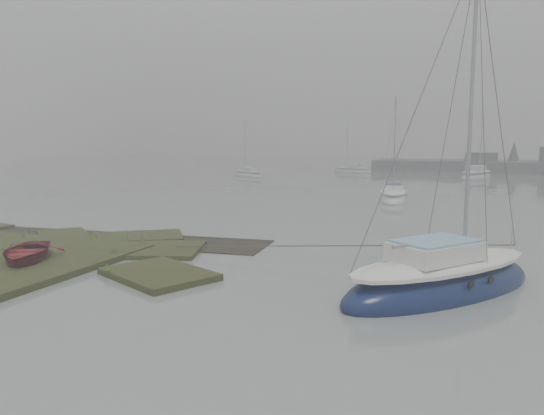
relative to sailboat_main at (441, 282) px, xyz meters
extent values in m
plane|color=slate|center=(-9.04, 29.01, -0.32)|extent=(160.00, 160.00, 0.00)
cube|color=#424247|center=(0.96, 60.01, 1.08)|extent=(4.00, 3.00, 2.20)
cone|color=#384238|center=(4.96, 62.01, 1.88)|extent=(2.00, 2.00, 3.50)
ellipsoid|color=#0B163B|center=(0.01, 0.01, -0.19)|extent=(6.25, 7.25, 1.76)
ellipsoid|color=silver|center=(0.01, 0.01, 0.51)|extent=(5.31, 6.22, 0.50)
cube|color=silver|center=(-0.18, -0.24, 0.95)|extent=(2.73, 2.93, 0.52)
cube|color=#77A2B8|center=(-0.18, -0.24, 1.24)|extent=(2.53, 2.70, 0.08)
cylinder|color=#939399|center=(0.57, 0.76, 5.03)|extent=(0.11, 0.11, 8.30)
cylinder|color=#939399|center=(-0.30, -0.40, 1.24)|extent=(1.81, 2.39, 0.09)
ellipsoid|color=silver|center=(-4.78, 22.38, -0.22)|extent=(2.70, 5.89, 1.38)
ellipsoid|color=white|center=(-4.78, 22.38, 0.33)|extent=(2.22, 5.11, 0.39)
cube|color=white|center=(-4.74, 22.14, 0.67)|extent=(1.49, 2.11, 0.41)
cube|color=navy|center=(-4.74, 22.14, 0.90)|extent=(1.39, 1.93, 0.06)
cylinder|color=#939399|center=(-4.89, 23.10, 3.86)|extent=(0.09, 0.09, 6.48)
cylinder|color=#939399|center=(-4.72, 21.98, 0.90)|extent=(0.41, 2.25, 0.07)
ellipsoid|color=silver|center=(-24.00, 40.32, -0.23)|extent=(5.10, 3.83, 1.20)
ellipsoid|color=silver|center=(-24.00, 40.32, 0.25)|extent=(4.39, 3.23, 0.34)
cube|color=silver|center=(-23.81, 40.21, 0.54)|extent=(1.99, 1.75, 0.35)
cube|color=silver|center=(-23.81, 40.21, 0.74)|extent=(1.84, 1.62, 0.06)
cylinder|color=#939399|center=(-24.55, 40.63, 3.32)|extent=(0.08, 0.08, 5.64)
cylinder|color=#939399|center=(-23.69, 40.14, 0.74)|extent=(1.76, 1.02, 0.06)
ellipsoid|color=#B6BCC0|center=(0.54, 46.36, -0.20)|extent=(4.31, 7.02, 1.62)
ellipsoid|color=silver|center=(0.54, 46.36, 0.44)|extent=(3.60, 6.06, 0.46)
cube|color=silver|center=(0.45, 46.09, 0.84)|extent=(2.11, 2.63, 0.48)
cube|color=#B5BCC2|center=(0.45, 46.09, 1.11)|extent=(1.96, 2.42, 0.08)
cylinder|color=#939399|center=(0.83, 47.16, 4.59)|extent=(0.10, 0.10, 7.62)
cylinder|color=#939399|center=(0.38, 45.91, 1.11)|extent=(0.98, 2.54, 0.09)
ellipsoid|color=#AAB0B3|center=(-14.46, 51.51, -0.23)|extent=(5.45, 3.00, 1.26)
ellipsoid|color=silver|center=(-14.46, 51.51, 0.27)|extent=(4.72, 2.50, 0.36)
cube|color=silver|center=(-14.25, 51.45, 0.59)|extent=(2.01, 1.54, 0.37)
cube|color=silver|center=(-14.25, 51.45, 0.79)|extent=(1.84, 1.43, 0.06)
cylinder|color=#939399|center=(-15.10, 51.68, 3.50)|extent=(0.08, 0.08, 5.93)
cylinder|color=#939399|center=(-14.10, 51.41, 0.79)|extent=(2.02, 0.61, 0.07)
imported|color=maroon|center=(-13.60, -1.97, 0.22)|extent=(3.45, 3.74, 0.63)
camera|label=1|loc=(0.89, -15.55, 4.12)|focal=35.00mm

